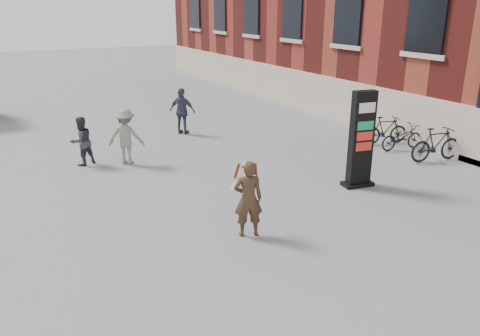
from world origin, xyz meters
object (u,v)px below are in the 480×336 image
pedestrian_c (182,111)px  bike_5 (436,144)px  pedestrian_b (126,136)px  pedestrian_a (81,141)px  woman (248,198)px  bike_6 (402,137)px  info_pylon (361,140)px  bike_7 (385,130)px

pedestrian_c → bike_5: (5.98, -7.01, -0.34)m
pedestrian_b → pedestrian_c: pedestrian_c is taller
pedestrian_a → pedestrian_c: pedestrian_c is taller
woman → bike_5: bearing=-149.1°
pedestrian_b → bike_6: (8.87, -2.99, -0.45)m
pedestrian_b → info_pylon: bearing=168.8°
pedestrian_b → bike_6: pedestrian_b is taller
pedestrian_b → bike_5: (8.87, -4.44, -0.33)m
pedestrian_c → bike_5: size_ratio=0.96×
pedestrian_b → bike_6: 9.37m
info_pylon → bike_7: info_pylon is taller
pedestrian_c → bike_7: 7.66m
woman → pedestrian_b: (-1.02, 6.14, 0.00)m
woman → bike_6: size_ratio=1.03×
info_pylon → pedestrian_a: size_ratio=1.73×
info_pylon → woman: (-4.15, -1.17, -0.45)m
woman → bike_7: size_ratio=1.01×
pedestrian_a → bike_5: bearing=131.0°
woman → pedestrian_a: 7.03m
woman → pedestrian_c: 8.91m
info_pylon → pedestrian_b: 7.18m
woman → bike_6: 8.47m
pedestrian_c → bike_7: bearing=-172.3°
pedestrian_b → bike_7: size_ratio=1.04×
pedestrian_b → woman: bearing=132.1°
woman → bike_7: (7.85, 3.94, -0.37)m
bike_5 → bike_7: size_ratio=1.10×
pedestrian_c → bike_5: pedestrian_c is taller
bike_7 → woman: bearing=131.8°
info_pylon → pedestrian_b: info_pylon is taller
info_pylon → woman: bearing=-155.0°
info_pylon → bike_7: size_ratio=1.57×
pedestrian_a → bike_6: pedestrian_a is taller
info_pylon → woman: size_ratio=1.55×
woman → pedestrian_a: woman is taller
info_pylon → woman: info_pylon is taller
woman → pedestrian_c: size_ratio=0.96×
info_pylon → bike_5: size_ratio=1.43×
pedestrian_c → bike_6: (5.98, -5.56, -0.46)m
bike_5 → pedestrian_b: bearing=73.3°
bike_5 → bike_7: bearing=9.9°
bike_5 → bike_6: size_ratio=1.12×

